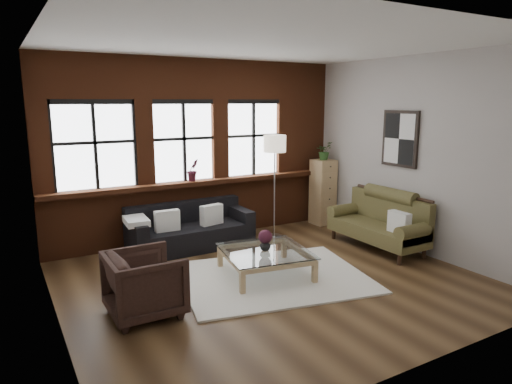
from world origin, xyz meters
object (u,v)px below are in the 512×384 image
dark_sofa (191,227)px  drawer_chest (323,192)px  floor_lamp (275,183)px  vintage_settee (377,221)px  armchair (145,284)px  vase (265,245)px  coffee_table (265,263)px

dark_sofa → drawer_chest: (2.94, 0.15, 0.28)m
drawer_chest → floor_lamp: size_ratio=0.65×
vintage_settee → floor_lamp: (-1.15, 1.43, 0.53)m
armchair → vase: armchair is taller
dark_sofa → floor_lamp: floor_lamp is taller
dark_sofa → floor_lamp: size_ratio=1.02×
drawer_chest → armchair: bearing=-153.1°
armchair → floor_lamp: 3.58m
armchair → floor_lamp: (2.98, 1.89, 0.63)m
vase → drawer_chest: drawer_chest is taller
vintage_settee → armchair: 4.16m
coffee_table → vase: bearing=0.0°
vintage_settee → floor_lamp: floor_lamp is taller
vintage_settee → vase: size_ratio=11.05×
drawer_chest → floor_lamp: 1.44m
coffee_table → drawer_chest: 3.14m
dark_sofa → vase: dark_sofa is taller
coffee_table → floor_lamp: floor_lamp is taller
vintage_settee → coffee_table: size_ratio=1.55×
armchair → floor_lamp: bearing=-57.8°
armchair → coffee_table: 1.89m
vase → drawer_chest: (2.49, 1.86, 0.20)m
dark_sofa → armchair: 2.49m
coffee_table → vase: size_ratio=7.11×
coffee_table → vase: 0.28m
drawer_chest → vase: bearing=-143.3°
vase → drawer_chest: size_ratio=0.12×
coffee_table → drawer_chest: drawer_chest is taller
armchair → coffee_table: bearing=-79.7°
vintage_settee → drawer_chest: size_ratio=1.38×
vase → dark_sofa: bearing=104.6°
vintage_settee → floor_lamp: size_ratio=0.90×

